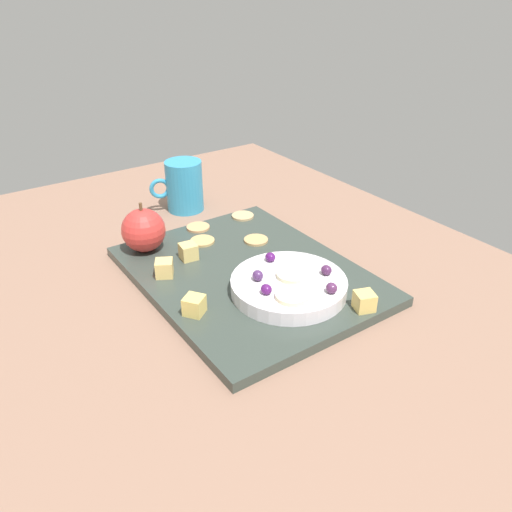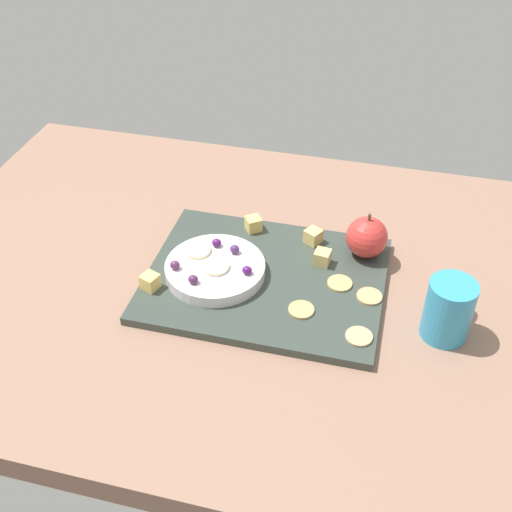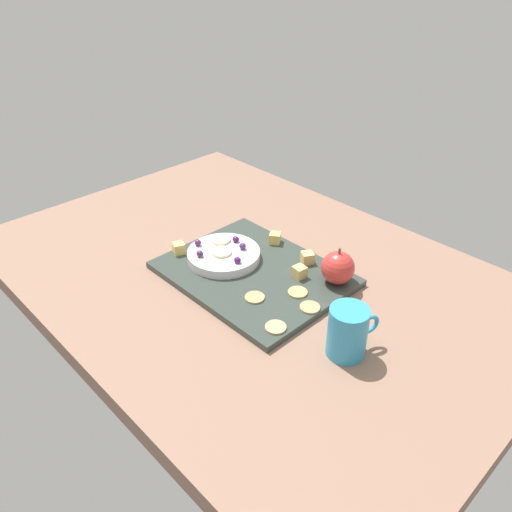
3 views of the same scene
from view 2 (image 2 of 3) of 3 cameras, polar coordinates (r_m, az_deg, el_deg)
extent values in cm
cube|color=#8B6754|center=(109.07, -0.31, -2.69)|extent=(119.87, 82.84, 4.24)
cube|color=#364039|center=(106.01, 0.84, -2.10)|extent=(38.46, 29.94, 1.49)
cylinder|color=white|center=(105.46, -3.63, -1.18)|extent=(16.40, 16.40, 2.06)
sphere|color=red|center=(109.48, 9.78, 1.66)|extent=(7.04, 7.04, 7.04)
cylinder|color=brown|center=(107.06, 10.01, 3.41)|extent=(0.50, 0.50, 1.20)
cube|color=#ECC96A|center=(103.97, -9.35, -2.25)|extent=(3.24, 3.24, 2.52)
cube|color=#F0CF6A|center=(114.74, -0.23, 2.86)|extent=(3.51, 3.51, 2.52)
cube|color=#F1C971|center=(112.26, 5.09, 1.76)|extent=(3.43, 3.43, 2.52)
cube|color=#E2C571|center=(107.81, 5.90, -0.13)|extent=(2.80, 2.80, 2.52)
cylinder|color=tan|center=(103.14, 10.01, -3.54)|extent=(4.05, 4.05, 0.40)
cylinder|color=tan|center=(96.55, 9.10, -7.05)|extent=(4.05, 4.05, 0.40)
cylinder|color=tan|center=(99.61, 4.03, -4.77)|extent=(4.05, 4.05, 0.40)
cylinder|color=tan|center=(105.09, 7.46, -2.26)|extent=(4.05, 4.05, 0.40)
ellipsoid|color=#532852|center=(104.12, -7.19, -0.80)|extent=(1.62, 1.46, 1.49)
ellipsoid|color=#4D175F|center=(102.35, -0.60, -1.30)|extent=(1.62, 1.46, 1.36)
ellipsoid|color=#4A234C|center=(101.15, -5.58, -2.08)|extent=(1.62, 1.46, 1.43)
ellipsoid|color=#4B2A5E|center=(106.50, -1.90, 0.61)|extent=(1.62, 1.46, 1.53)
ellipsoid|color=#50185F|center=(108.12, -3.51, 1.18)|extent=(1.62, 1.46, 1.39)
cylinder|color=beige|center=(103.90, -3.63, -0.94)|extent=(4.51, 4.51, 0.60)
cylinder|color=beige|center=(107.16, -5.29, 0.40)|extent=(4.51, 4.51, 0.60)
cylinder|color=#3294C2|center=(98.84, 16.66, -4.60)|extent=(7.06, 7.06, 9.78)
torus|color=#3294C2|center=(102.37, 17.52, -3.02)|extent=(2.01, 4.05, 4.00)
camera|label=1|loc=(1.39, -19.88, 24.89)|focal=35.73mm
camera|label=3|loc=(0.51, 83.72, -3.84)|focal=35.82mm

